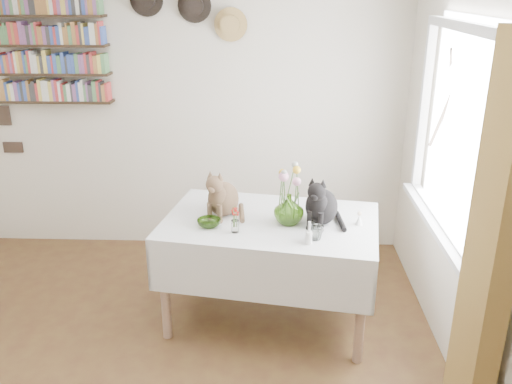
{
  "coord_description": "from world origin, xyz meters",
  "views": [
    {
      "loc": [
        0.84,
        -2.53,
        2.36
      ],
      "look_at": [
        0.71,
        0.89,
        1.05
      ],
      "focal_mm": 38.0,
      "sensor_mm": 36.0,
      "label": 1
    }
  ],
  "objects_px": {
    "tabby_cat": "(223,190)",
    "flower_vase": "(289,209)",
    "dining_table": "(270,245)",
    "black_cat": "(322,197)",
    "bookshelf_unit": "(50,50)"
  },
  "relations": [
    {
      "from": "flower_vase",
      "to": "black_cat",
      "type": "bearing_deg",
      "value": 8.42
    },
    {
      "from": "tabby_cat",
      "to": "flower_vase",
      "type": "bearing_deg",
      "value": 1.52
    },
    {
      "from": "tabby_cat",
      "to": "dining_table",
      "type": "bearing_deg",
      "value": 4.23
    },
    {
      "from": "tabby_cat",
      "to": "bookshelf_unit",
      "type": "xyz_separation_m",
      "value": [
        -1.57,
        1.08,
        0.86
      ]
    },
    {
      "from": "black_cat",
      "to": "flower_vase",
      "type": "bearing_deg",
      "value": -150.84
    },
    {
      "from": "black_cat",
      "to": "bookshelf_unit",
      "type": "relative_size",
      "value": 0.37
    },
    {
      "from": "tabby_cat",
      "to": "flower_vase",
      "type": "xyz_separation_m",
      "value": [
        0.47,
        -0.15,
        -0.08
      ]
    },
    {
      "from": "dining_table",
      "to": "black_cat",
      "type": "height_order",
      "value": "black_cat"
    },
    {
      "from": "tabby_cat",
      "to": "flower_vase",
      "type": "distance_m",
      "value": 0.5
    },
    {
      "from": "black_cat",
      "to": "tabby_cat",
      "type": "bearing_deg",
      "value": -169.03
    },
    {
      "from": "dining_table",
      "to": "flower_vase",
      "type": "relative_size",
      "value": 7.54
    },
    {
      "from": "bookshelf_unit",
      "to": "flower_vase",
      "type": "bearing_deg",
      "value": -31.09
    },
    {
      "from": "dining_table",
      "to": "tabby_cat",
      "type": "height_order",
      "value": "tabby_cat"
    },
    {
      "from": "bookshelf_unit",
      "to": "dining_table",
      "type": "bearing_deg",
      "value": -31.46
    },
    {
      "from": "tabby_cat",
      "to": "bookshelf_unit",
      "type": "height_order",
      "value": "bookshelf_unit"
    }
  ]
}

